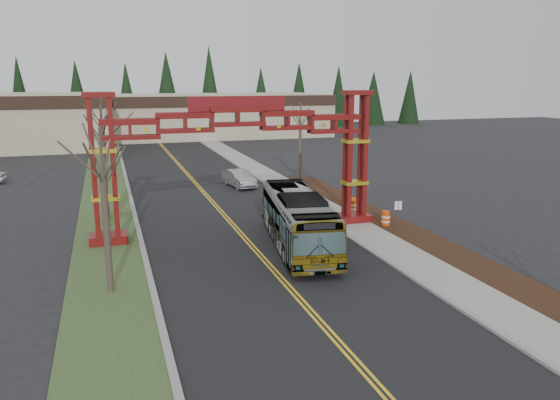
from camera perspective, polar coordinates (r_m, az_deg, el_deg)
name	(u,v)px	position (r m, az deg, el deg)	size (l,w,h in m)	color
ground	(366,374)	(19.31, 8.96, -17.49)	(200.00, 200.00, 0.00)	black
road	(218,208)	(41.71, -6.52, -0.85)	(12.00, 110.00, 0.02)	black
lane_line_left	(216,208)	(41.68, -6.68, -0.84)	(0.12, 100.00, 0.01)	yellow
lane_line_right	(219,208)	(41.73, -6.36, -0.82)	(0.12, 100.00, 0.01)	yellow
curb_right	(294,202)	(43.26, 1.49, -0.20)	(0.30, 110.00, 0.15)	gray
sidewalk_right	(311,201)	(43.75, 3.28, -0.07)	(2.60, 110.00, 0.14)	gray
landscape_strip	(450,254)	(32.10, 17.37, -5.36)	(2.60, 50.00, 0.12)	black
grass_median	(108,216)	(40.98, -17.56, -1.56)	(4.00, 110.00, 0.08)	#334B25
curb_left	(134,213)	(41.00, -14.98, -1.34)	(0.30, 110.00, 0.15)	gray
gateway_arch	(238,139)	(33.94, -4.43, 6.37)	(18.20, 1.60, 8.90)	#5A0D0B
retail_building_east	(212,115)	(96.63, -7.17, 8.83)	(38.00, 20.30, 7.00)	#B8A78C
conifer_treeline	(148,96)	(107.19, -13.65, 10.53)	(116.10, 5.60, 13.00)	black
transit_bus	(298,220)	(31.65, 1.88, -2.10)	(2.72, 11.61, 3.23)	#9D9FA4
silver_sedan	(239,178)	(49.70, -4.29, 2.27)	(1.64, 4.71, 1.55)	#A5A8AD
bare_tree_median_near	(103,174)	(25.19, -18.05, 2.61)	(3.03, 3.03, 7.58)	#382D26
bare_tree_median_mid	(102,136)	(38.63, -18.11, 6.35)	(3.05, 3.05, 7.91)	#382D26
bare_tree_median_far	(102,119)	(57.19, -18.09, 8.00)	(3.39, 3.39, 7.97)	#382D26
bare_tree_right_far	(300,124)	(52.50, 2.13, 7.98)	(2.97, 2.97, 7.44)	#382D26
street_sign	(398,210)	(35.49, 12.23, -1.03)	(0.46, 0.11, 2.02)	#3F3F44
barrel_south	(386,219)	(36.84, 10.98, -1.95)	(0.58, 0.58, 1.08)	#E3470C
barrel_mid	(353,207)	(40.13, 7.60, -0.69)	(0.54, 0.54, 1.00)	#E3470C
barrel_north	(353,205)	(40.78, 7.63, -0.48)	(0.54, 0.54, 1.01)	#E3470C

